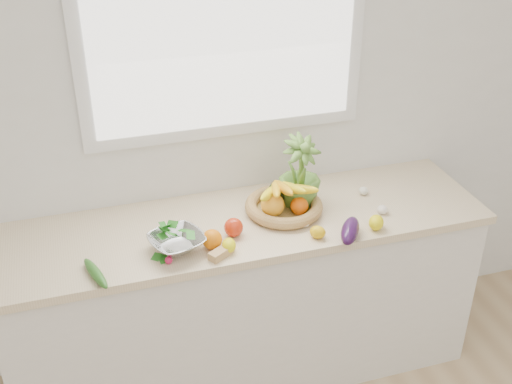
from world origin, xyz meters
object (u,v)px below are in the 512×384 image
object	(u,v)px
colander_with_spinach	(177,239)
apple	(234,227)
cucumber	(96,273)
potted_herb	(300,173)
fruit_basket	(283,202)
eggplant	(350,231)

from	to	relation	value
colander_with_spinach	apple	bearing A→B (deg)	9.21
apple	colander_with_spinach	size ratio (longest dim) A/B	0.29
cucumber	potted_herb	bearing A→B (deg)	16.46
potted_herb	apple	bearing A→B (deg)	-156.68
apple	potted_herb	distance (m)	0.41
cucumber	fruit_basket	bearing A→B (deg)	15.99
apple	cucumber	size ratio (longest dim) A/B	0.37
apple	fruit_basket	world-z (taller)	fruit_basket
colander_with_spinach	eggplant	bearing A→B (deg)	-9.99
cucumber	fruit_basket	distance (m)	0.91
cucumber	potted_herb	world-z (taller)	potted_herb
apple	colander_with_spinach	bearing A→B (deg)	-170.79
eggplant	cucumber	world-z (taller)	eggplant
apple	fruit_basket	distance (m)	0.30
potted_herb	colander_with_spinach	world-z (taller)	potted_herb
apple	potted_herb	bearing A→B (deg)	23.32
apple	potted_herb	size ratio (longest dim) A/B	0.24
apple	colander_with_spinach	distance (m)	0.26
cucumber	colander_with_spinach	world-z (taller)	colander_with_spinach
potted_herb	colander_with_spinach	xyz separation A→B (m)	(-0.62, -0.20, -0.11)
eggplant	potted_herb	xyz separation A→B (m)	(-0.11, 0.33, 0.13)
colander_with_spinach	potted_herb	bearing A→B (deg)	17.70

